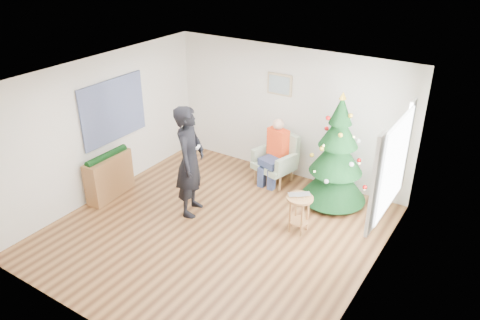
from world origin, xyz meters
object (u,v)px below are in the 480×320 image
Objects in this scene: stool at (299,214)px; console at (109,176)px; standing_man at (190,161)px; christmas_tree at (337,156)px; armchair at (276,164)px.

console reaches higher than stool.
standing_man is at bearing -165.77° from stool.
stool is 2.03m from standing_man.
standing_man is (-1.86, -0.47, 0.66)m from stool.
stool is at bearing -95.16° from standing_man.
stool is at bearing 8.91° from console.
christmas_tree is 1.42m from armchair.
armchair is 2.02m from standing_man.
christmas_tree is 2.15× the size of armchair.
christmas_tree is 2.13× the size of console.
armchair is at bearing -41.05° from standing_man.
stool is 0.33× the size of standing_man.
stool is 0.65× the size of console.
armchair is at bearing 131.23° from stool.
christmas_tree is 1.31m from stool.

